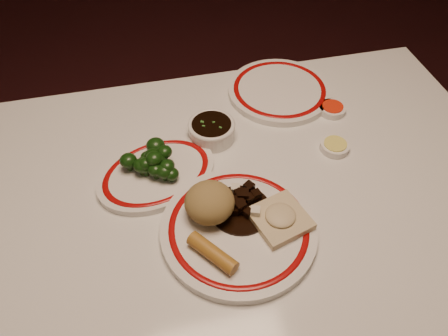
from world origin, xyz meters
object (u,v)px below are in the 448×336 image
soy_bowl (212,131)px  broccoli_pile (155,161)px  spring_roll (213,253)px  rice_mound (210,202)px  dining_table (240,235)px  stirfry_heap (240,204)px  fried_wonton (280,218)px  broccoli_plate (157,174)px  main_plate (239,229)px

soy_bowl → broccoli_pile: bearing=-148.7°
spring_roll → broccoli_pile: bearing=70.2°
rice_mound → broccoli_pile: bearing=121.8°
dining_table → soy_bowl: soy_bowl is taller
stirfry_heap → broccoli_pile: broccoli_pile is taller
spring_roll → fried_wonton: bearing=-18.3°
rice_mound → spring_roll: size_ratio=0.95×
dining_table → soy_bowl: 0.24m
rice_mound → soy_bowl: 0.23m
stirfry_heap → broccoli_plate: stirfry_heap is taller
rice_mound → broccoli_plate: 0.16m
broccoli_plate → soy_bowl: (0.14, 0.09, 0.01)m
broccoli_plate → broccoli_pile: bearing=89.5°
main_plate → fried_wonton: 0.08m
spring_roll → broccoli_pile: size_ratio=0.87×
dining_table → broccoli_plate: size_ratio=3.97×
fried_wonton → soy_bowl: 0.28m
dining_table → broccoli_plate: (-0.15, 0.12, 0.10)m
main_plate → fried_wonton: (0.08, -0.01, 0.02)m
spring_roll → soy_bowl: 0.32m
spring_roll → fried_wonton: same height
dining_table → fried_wonton: (0.06, -0.06, 0.12)m
main_plate → stirfry_heap: (0.01, 0.04, 0.02)m
dining_table → fried_wonton: 0.14m
main_plate → soy_bowl: (0.00, 0.26, 0.01)m
broccoli_pile → fried_wonton: bearing=-41.7°
dining_table → broccoli_plate: 0.22m
dining_table → broccoli_pile: (-0.15, 0.13, 0.13)m
stirfry_heap → broccoli_pile: (-0.14, 0.14, 0.01)m
broccoli_plate → soy_bowl: 0.16m
stirfry_heap → soy_bowl: 0.22m
broccoli_pile → soy_bowl: bearing=31.3°
broccoli_plate → rice_mound: bearing=-56.8°
dining_table → spring_roll: bearing=-128.0°
main_plate → rice_mound: (-0.05, 0.04, 0.04)m
dining_table → fried_wonton: fried_wonton is taller
fried_wonton → stirfry_heap: bearing=142.9°
spring_roll → soy_bowl: size_ratio=0.95×
broccoli_pile → dining_table: bearing=-40.6°
soy_bowl → broccoli_plate: bearing=-146.6°
spring_roll → dining_table: bearing=15.2°
spring_roll → stirfry_heap: bearing=15.4°
dining_table → fried_wonton: bearing=-44.2°
fried_wonton → soy_bowl: size_ratio=1.15×
fried_wonton → broccoli_pile: size_ratio=1.05×
soy_bowl → rice_mound: bearing=-102.8°
main_plate → fried_wonton: fried_wonton is taller
broccoli_plate → soy_bowl: bearing=33.4°
rice_mound → stirfry_heap: rice_mound is taller
broccoli_plate → fried_wonton: bearing=-40.6°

